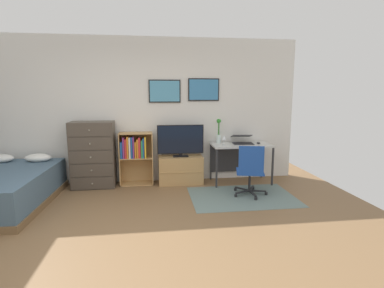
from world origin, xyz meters
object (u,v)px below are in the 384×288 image
Objects in this scene: television at (181,141)px; bamboo_vase at (219,131)px; tv_stand at (181,170)px; desk at (240,150)px; office_chair at (250,169)px; dresser at (93,155)px; laptop at (242,140)px; computer_mouse at (258,143)px; wine_glass at (224,138)px; bookshelf at (135,153)px.

bamboo_vase is (0.74, 0.11, 0.16)m from television.
tv_stand is 0.74× the size of desk.
office_chair reaches higher than desk.
desk is (2.71, -0.01, 0.01)m from dresser.
bamboo_vase reaches higher than laptop.
tv_stand is (1.57, 0.02, -0.34)m from dresser.
dresser is 2.78m from office_chair.
dresser reaches higher than office_chair.
computer_mouse is (1.47, -0.11, 0.50)m from tv_stand.
dresser reaches higher than desk.
laptop is at bearing 0.19° from dresser.
tv_stand is at bearing 178.81° from desk.
bamboo_vase is 0.28m from wine_glass.
tv_stand is at bearing 175.52° from computer_mouse.
bamboo_vase is at bearing 122.31° from office_chair.
office_chair is (-0.07, -0.87, -0.15)m from desk.
wine_glass reaches higher than office_chair.
computer_mouse is 0.69m from wine_glass.
dresser reaches higher than bookshelf.
wine_glass reaches higher than laptop.
television is 1.15m from desk.
office_chair is 8.27× the size of computer_mouse.
tv_stand is 1.55m from computer_mouse.
bookshelf is 2.23× the size of laptop.
desk is at bearing -1.19° from tv_stand.
dresser reaches higher than computer_mouse.
laptop is at bearing -1.38° from bookshelf.
desk is 0.88m from office_chair.
dresser is at bearing -175.48° from bookshelf.
desk is at bearing -156.26° from laptop.
bamboo_vase is (1.58, 0.04, 0.38)m from bookshelf.
dresser is 2.71m from desk.
bookshelf is 1.66m from wine_glass.
laptop is at bearing 22.85° from wine_glass.
wine_glass is (0.78, -0.15, 0.06)m from television.
dresser is 1.45× the size of tv_stand.
bookshelf is at bearing 172.39° from wine_glass.
television is (1.57, -0.01, 0.22)m from dresser.
tv_stand is 0.95× the size of office_chair.
television is at bearing 169.04° from wine_glass.
bamboo_vase is at bearing 173.42° from laptop.
bamboo_vase reaches higher than wine_glass.
bookshelf reaches higher than tv_stand.
desk is 2.40× the size of bamboo_vase.
tv_stand is 1.78× the size of bamboo_vase.
office_chair is (1.06, -0.89, 0.20)m from tv_stand.
dresser is at bearing 178.12° from computer_mouse.
laptop reaches higher than tv_stand.
bamboo_vase is (-0.44, 0.09, 0.17)m from laptop.
bamboo_vase reaches higher than computer_mouse.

